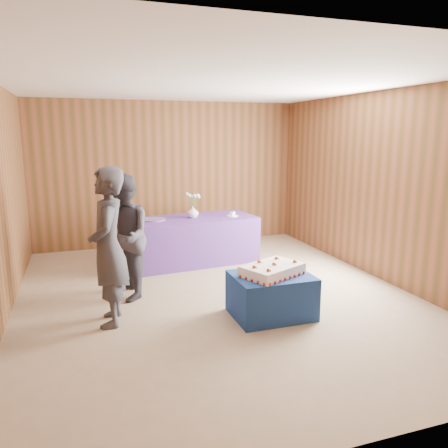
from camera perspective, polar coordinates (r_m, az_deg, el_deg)
name	(u,v)px	position (r m, az deg, el deg)	size (l,w,h in m)	color
ground	(216,296)	(5.83, -1.00, -9.38)	(6.00, 6.00, 0.00)	gray
room_shell	(216,158)	(5.45, -1.07, 8.60)	(5.04, 6.04, 2.72)	brown
cake_table	(271,295)	(5.19, 6.19, -9.23)	(0.90, 0.70, 0.50)	navy
serving_table	(194,240)	(7.24, -3.91, -2.10)	(2.00, 0.90, 0.75)	#63328A
sheet_cake	(272,270)	(5.08, 6.31, -5.97)	(0.84, 0.73, 0.16)	white
vase	(193,212)	(7.15, -4.09, 1.58)	(0.18, 0.18, 0.19)	white
flower_spray	(193,196)	(7.11, -4.12, 3.65)	(0.26, 0.26, 0.20)	#33712D
platter	(153,220)	(7.03, -9.20, 0.58)	(0.38, 0.38, 0.02)	#7051A3
plate	(232,216)	(7.28, 1.10, 1.08)	(0.20, 0.20, 0.01)	white
cake_slice	(232,213)	(7.27, 1.10, 1.38)	(0.10, 0.09, 0.09)	white
knife	(239,217)	(7.17, 1.91, 0.87)	(0.26, 0.02, 0.00)	silver
guest_left	(108,247)	(4.94, -14.88, -2.97)	(0.64, 0.42, 1.76)	#34343D
guest_right	(124,237)	(5.69, -12.98, -1.71)	(0.79, 0.61, 1.62)	#35333E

